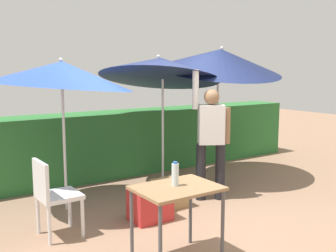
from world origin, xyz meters
TOP-DOWN VIEW (x-y plane):
  - ground_plane at (0.00, 0.00)m, footprint 24.00×24.00m
  - hedge_row at (0.00, 2.13)m, footprint 8.00×0.70m
  - umbrella_rainbow at (1.40, 0.84)m, footprint 2.09×2.09m
  - umbrella_orange at (-1.29, 0.86)m, footprint 1.90×1.88m
  - umbrella_yellow at (0.40, 1.11)m, footprint 2.00×1.96m
  - person_vendor at (0.60, 0.09)m, footprint 0.52×0.37m
  - chair_plastic at (-1.71, 0.05)m, footprint 0.45×0.45m
  - cooler_box at (-0.55, -0.13)m, footprint 0.48×0.37m
  - crate_cardboard at (-0.08, 0.16)m, footprint 0.43×0.37m
  - folding_table at (-0.89, -1.19)m, footprint 0.80×0.60m
  - bottle_water at (-0.89, -1.16)m, footprint 0.07×0.07m

SIDE VIEW (x-z plane):
  - ground_plane at x=0.00m, z-range 0.00..0.00m
  - crate_cardboard at x=-0.08m, z-range 0.00..0.37m
  - cooler_box at x=-0.55m, z-range 0.00..0.41m
  - chair_plastic at x=-1.71m, z-range 0.07..0.96m
  - hedge_row at x=0.00m, z-range 0.00..1.13m
  - folding_table at x=-0.89m, z-range 0.29..1.04m
  - bottle_water at x=-0.89m, z-range 0.75..0.99m
  - person_vendor at x=0.60m, z-range -0.01..1.87m
  - umbrella_orange at x=-1.29m, z-range 0.78..2.85m
  - umbrella_yellow at x=0.40m, z-range 0.72..3.07m
  - umbrella_rainbow at x=1.40m, z-range 0.81..3.24m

